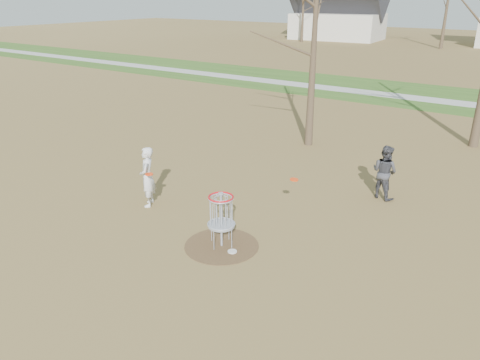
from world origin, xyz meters
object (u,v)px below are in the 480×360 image
object	(u,v)px
disc_grounded	(232,251)
disc_golf_basket	(221,211)
player_standing	(147,177)
player_throwing	(384,172)

from	to	relation	value
disc_grounded	disc_golf_basket	bearing A→B (deg)	165.69
disc_grounded	disc_golf_basket	xyz separation A→B (m)	(-0.39, 0.10, 0.89)
player_standing	disc_grounded	bearing A→B (deg)	42.98
player_throwing	disc_golf_basket	size ratio (longest dim) A/B	1.20
player_throwing	disc_grounded	size ratio (longest dim) A/B	7.35
player_standing	disc_grounded	distance (m)	3.68
player_standing	disc_grounded	size ratio (longest dim) A/B	7.84
player_standing	disc_golf_basket	distance (m)	3.18
player_throwing	player_standing	bearing A→B (deg)	55.29
player_standing	player_throwing	xyz separation A→B (m)	(5.30, 4.32, -0.05)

